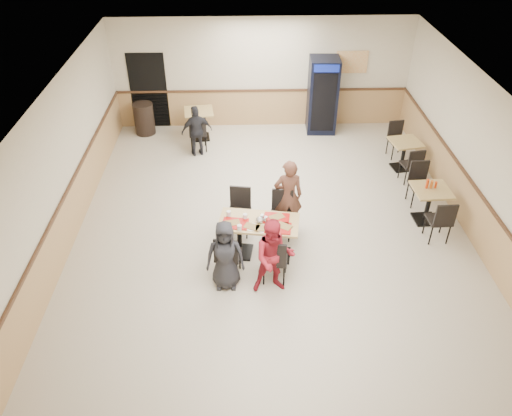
{
  "coord_description": "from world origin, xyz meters",
  "views": [
    {
      "loc": [
        -0.58,
        -8.06,
        6.34
      ],
      "look_at": [
        -0.34,
        -0.5,
        0.96
      ],
      "focal_mm": 35.0,
      "sensor_mm": 36.0,
      "label": 1
    }
  ],
  "objects_px": {
    "diner_woman_right": "(274,257)",
    "back_table": "(199,120)",
    "side_table_far": "(404,150)",
    "main_table": "(259,233)",
    "trash_bin": "(144,119)",
    "side_table_near": "(429,200)",
    "diner_man_opposite": "(288,196)",
    "lone_diner": "(197,131)",
    "diner_woman_left": "(225,255)",
    "pepsi_cooler": "(322,96)"
  },
  "relations": [
    {
      "from": "diner_woman_right",
      "to": "back_table",
      "type": "relative_size",
      "value": 1.79
    },
    {
      "from": "diner_woman_right",
      "to": "back_table",
      "type": "height_order",
      "value": "diner_woman_right"
    },
    {
      "from": "back_table",
      "to": "side_table_far",
      "type": "bearing_deg",
      "value": -19.19
    },
    {
      "from": "main_table",
      "to": "trash_bin",
      "type": "distance_m",
      "value": 6.02
    },
    {
      "from": "diner_woman_right",
      "to": "side_table_near",
      "type": "relative_size",
      "value": 1.9
    },
    {
      "from": "diner_man_opposite",
      "to": "back_table",
      "type": "height_order",
      "value": "diner_man_opposite"
    },
    {
      "from": "diner_man_opposite",
      "to": "side_table_far",
      "type": "distance_m",
      "value": 3.83
    },
    {
      "from": "lone_diner",
      "to": "side_table_far",
      "type": "relative_size",
      "value": 1.68
    },
    {
      "from": "back_table",
      "to": "diner_woman_left",
      "type": "bearing_deg",
      "value": -81.99
    },
    {
      "from": "pepsi_cooler",
      "to": "trash_bin",
      "type": "relative_size",
      "value": 2.36
    },
    {
      "from": "diner_woman_left",
      "to": "trash_bin",
      "type": "distance_m",
      "value": 6.5
    },
    {
      "from": "diner_woman_right",
      "to": "diner_man_opposite",
      "type": "xyz_separation_m",
      "value": [
        0.39,
        1.76,
        0.06
      ]
    },
    {
      "from": "diner_woman_left",
      "to": "pepsi_cooler",
      "type": "xyz_separation_m",
      "value": [
        2.52,
        6.11,
        0.33
      ]
    },
    {
      "from": "back_table",
      "to": "trash_bin",
      "type": "xyz_separation_m",
      "value": [
        -1.54,
        0.35,
        -0.1
      ]
    },
    {
      "from": "lone_diner",
      "to": "back_table",
      "type": "distance_m",
      "value": 0.92
    },
    {
      "from": "diner_woman_left",
      "to": "diner_man_opposite",
      "type": "height_order",
      "value": "diner_man_opposite"
    },
    {
      "from": "diner_man_opposite",
      "to": "trash_bin",
      "type": "bearing_deg",
      "value": -54.3
    },
    {
      "from": "trash_bin",
      "to": "side_table_far",
      "type": "bearing_deg",
      "value": -17.74
    },
    {
      "from": "side_table_near",
      "to": "side_table_far",
      "type": "xyz_separation_m",
      "value": [
        0.07,
        2.15,
        -0.03
      ]
    },
    {
      "from": "lone_diner",
      "to": "pepsi_cooler",
      "type": "bearing_deg",
      "value": -174.97
    },
    {
      "from": "diner_woman_right",
      "to": "pepsi_cooler",
      "type": "height_order",
      "value": "pepsi_cooler"
    },
    {
      "from": "lone_diner",
      "to": "side_table_near",
      "type": "bearing_deg",
      "value": 132.62
    },
    {
      "from": "diner_woman_left",
      "to": "diner_man_opposite",
      "type": "distance_m",
      "value": 2.04
    },
    {
      "from": "main_table",
      "to": "back_table",
      "type": "xyz_separation_m",
      "value": [
        -1.41,
        4.9,
        0.01
      ]
    },
    {
      "from": "diner_man_opposite",
      "to": "trash_bin",
      "type": "distance_m",
      "value": 5.7
    },
    {
      "from": "lone_diner",
      "to": "side_table_far",
      "type": "xyz_separation_m",
      "value": [
        5.05,
        -0.85,
        -0.18
      ]
    },
    {
      "from": "diner_woman_left",
      "to": "pepsi_cooler",
      "type": "bearing_deg",
      "value": 68.2
    },
    {
      "from": "main_table",
      "to": "diner_woman_right",
      "type": "xyz_separation_m",
      "value": [
        0.22,
        -0.94,
        0.21
      ]
    },
    {
      "from": "diner_woman_right",
      "to": "diner_man_opposite",
      "type": "height_order",
      "value": "diner_man_opposite"
    },
    {
      "from": "diner_woman_left",
      "to": "diner_woman_right",
      "type": "relative_size",
      "value": 0.92
    },
    {
      "from": "lone_diner",
      "to": "pepsi_cooler",
      "type": "xyz_separation_m",
      "value": [
        3.33,
        1.3,
        0.36
      ]
    },
    {
      "from": "main_table",
      "to": "trash_bin",
      "type": "relative_size",
      "value": 1.83
    },
    {
      "from": "back_table",
      "to": "lone_diner",
      "type": "bearing_deg",
      "value": -90.0
    },
    {
      "from": "diner_woman_left",
      "to": "side_table_near",
      "type": "distance_m",
      "value": 4.55
    },
    {
      "from": "diner_man_opposite",
      "to": "diner_woman_right",
      "type": "bearing_deg",
      "value": 74.55
    },
    {
      "from": "diner_woman_left",
      "to": "side_table_far",
      "type": "distance_m",
      "value": 5.8
    },
    {
      "from": "diner_man_opposite",
      "to": "lone_diner",
      "type": "height_order",
      "value": "diner_man_opposite"
    },
    {
      "from": "main_table",
      "to": "side_table_far",
      "type": "height_order",
      "value": "main_table"
    },
    {
      "from": "main_table",
      "to": "side_table_near",
      "type": "xyz_separation_m",
      "value": [
        3.56,
        1.0,
        -0.01
      ]
    },
    {
      "from": "diner_woman_left",
      "to": "side_table_far",
      "type": "xyz_separation_m",
      "value": [
        4.24,
        3.96,
        -0.2
      ]
    },
    {
      "from": "diner_woman_left",
      "to": "diner_woman_right",
      "type": "height_order",
      "value": "diner_woman_right"
    },
    {
      "from": "trash_bin",
      "to": "diner_man_opposite",
      "type": "bearing_deg",
      "value": -51.26
    },
    {
      "from": "side_table_far",
      "to": "pepsi_cooler",
      "type": "bearing_deg",
      "value": 128.67
    },
    {
      "from": "diner_man_opposite",
      "to": "diner_woman_left",
      "type": "bearing_deg",
      "value": 50.02
    },
    {
      "from": "main_table",
      "to": "diner_man_opposite",
      "type": "relative_size",
      "value": 0.99
    },
    {
      "from": "diner_man_opposite",
      "to": "lone_diner",
      "type": "relative_size",
      "value": 1.2
    },
    {
      "from": "trash_bin",
      "to": "pepsi_cooler",
      "type": "bearing_deg",
      "value": 0.5
    },
    {
      "from": "side_table_near",
      "to": "diner_woman_left",
      "type": "bearing_deg",
      "value": -156.56
    },
    {
      "from": "main_table",
      "to": "diner_man_opposite",
      "type": "distance_m",
      "value": 1.05
    },
    {
      "from": "diner_man_opposite",
      "to": "trash_bin",
      "type": "relative_size",
      "value": 1.86
    }
  ]
}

